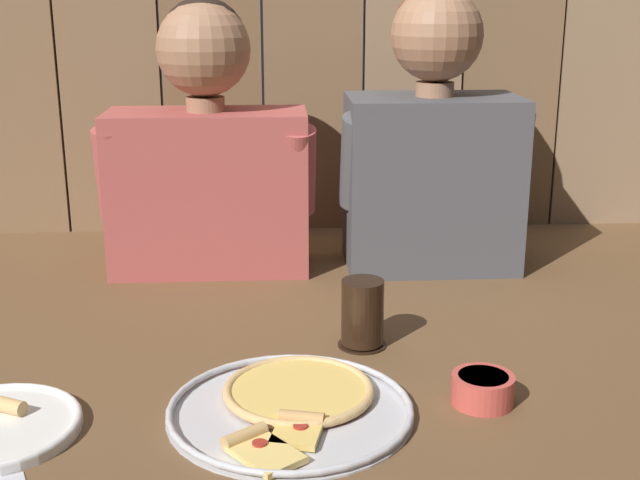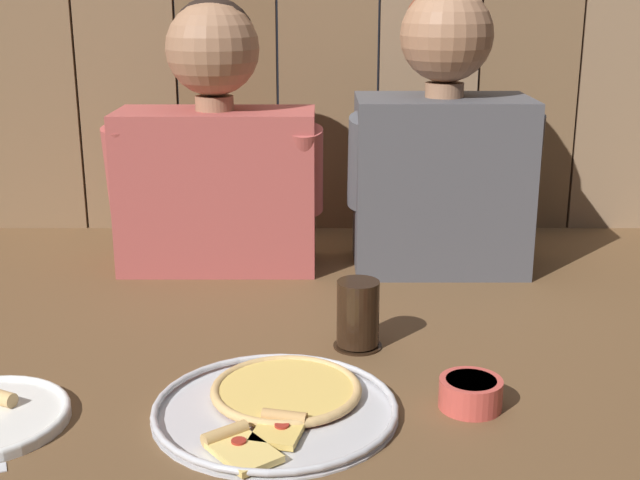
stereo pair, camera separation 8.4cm
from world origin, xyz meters
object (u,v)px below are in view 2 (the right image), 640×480
Objects in this scene: drinking_glass at (361,315)px; diner_left at (220,146)px; pizza_tray at (282,403)px; dipping_bowl at (474,392)px; diner_right at (446,142)px.

diner_left reaches higher than drinking_glass.
dipping_bowl is (0.28, 0.01, 0.02)m from pizza_tray.
pizza_tray is at bearing -178.72° from dipping_bowl.
drinking_glass is 0.53m from diner_right.
diner_right is at bearing -0.02° from diner_left.
diner_right reaches higher than dipping_bowl.
dipping_bowl is at bearing -54.56° from drinking_glass.
diner_right reaches higher than drinking_glass.
diner_right reaches higher than diner_left.
drinking_glass is 0.27m from dipping_bowl.
diner_right reaches higher than pizza_tray.
diner_left is 0.48m from diner_right.
diner_left is 0.96× the size of diner_right.
drinking_glass is 1.27× the size of dipping_bowl.
drinking_glass is 0.56m from diner_left.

